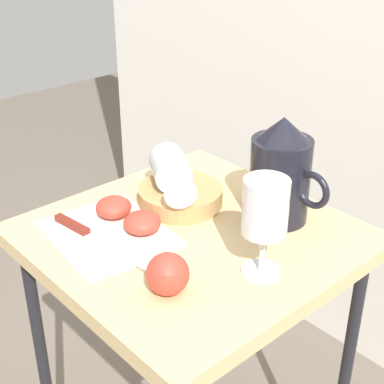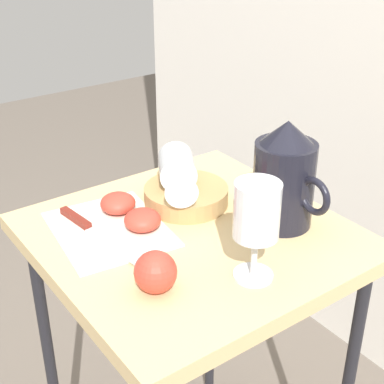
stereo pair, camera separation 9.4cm
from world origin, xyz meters
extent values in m
cube|color=tan|center=(0.00, 0.00, 0.70)|extent=(0.52, 0.52, 0.03)
cylinder|color=black|center=(-0.22, -0.22, 0.34)|extent=(0.02, 0.02, 0.69)
cylinder|color=black|center=(-0.22, 0.22, 0.34)|extent=(0.02, 0.02, 0.69)
cube|color=silver|center=(-0.09, -0.12, 0.72)|extent=(0.25, 0.21, 0.00)
cylinder|color=tan|center=(-0.09, 0.05, 0.73)|extent=(0.16, 0.16, 0.03)
cylinder|color=black|center=(0.07, 0.15, 0.79)|extent=(0.11, 0.11, 0.16)
cylinder|color=#D1661E|center=(0.07, 0.15, 0.76)|extent=(0.10, 0.10, 0.09)
cone|color=black|center=(0.07, 0.15, 0.89)|extent=(0.09, 0.09, 0.04)
torus|color=black|center=(0.14, 0.15, 0.80)|extent=(0.07, 0.01, 0.07)
cylinder|color=silver|center=(0.16, 0.00, 0.72)|extent=(0.06, 0.06, 0.00)
cylinder|color=silver|center=(0.16, 0.00, 0.76)|extent=(0.01, 0.01, 0.07)
cylinder|color=silver|center=(0.16, 0.00, 0.84)|extent=(0.07, 0.07, 0.09)
cylinder|color=#D1661E|center=(0.16, 0.00, 0.82)|extent=(0.06, 0.06, 0.04)
cylinder|color=silver|center=(-0.12, 0.05, 0.79)|extent=(0.11, 0.10, 0.07)
cylinder|color=silver|center=(-0.05, 0.01, 0.79)|extent=(0.06, 0.04, 0.01)
cylinder|color=silver|center=(-0.02, -0.01, 0.79)|extent=(0.03, 0.05, 0.06)
ellipsoid|color=#CC3D2D|center=(-0.13, -0.07, 0.74)|extent=(0.07, 0.07, 0.04)
ellipsoid|color=#CC3D2D|center=(-0.05, -0.07, 0.74)|extent=(0.07, 0.07, 0.04)
sphere|color=#CC3D2D|center=(0.10, -0.14, 0.75)|extent=(0.07, 0.07, 0.07)
cube|color=silver|center=(-0.03, -0.14, 0.72)|extent=(0.16, 0.03, 0.00)
cube|color=maroon|center=(-0.15, -0.15, 0.73)|extent=(0.09, 0.02, 0.01)
camera|label=1|loc=(0.65, -0.58, 1.25)|focal=53.67mm
camera|label=2|loc=(0.71, -0.51, 1.25)|focal=53.67mm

